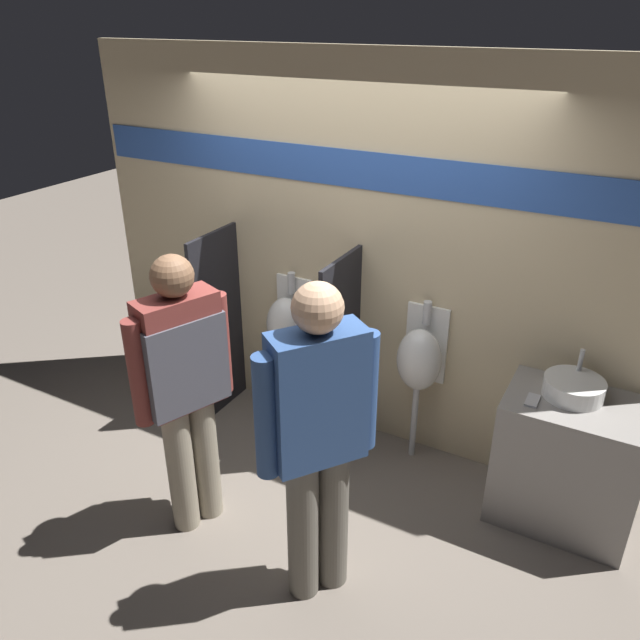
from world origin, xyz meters
name	(u,v)px	position (x,y,z in m)	size (l,w,h in m)	color
ground_plane	(309,461)	(0.00, 0.00, 0.00)	(16.00, 16.00, 0.00)	#70665B
display_wall	(350,256)	(0.00, 0.60, 1.36)	(4.19, 0.07, 2.70)	beige
sink_counter	(566,462)	(1.64, 0.29, 0.43)	(0.81, 0.55, 0.85)	gray
sink_basin	(574,388)	(1.59, 0.35, 0.91)	(0.35, 0.35, 0.25)	white
cell_phone	(533,400)	(1.40, 0.18, 0.86)	(0.07, 0.14, 0.01)	#B7B7BC
divider_near_counter	(218,325)	(-0.95, 0.29, 0.73)	(0.03, 0.56, 1.46)	black
divider_mid	(340,357)	(0.09, 0.29, 0.73)	(0.03, 0.56, 1.46)	black
urinal_near_counter	(287,326)	(-0.43, 0.44, 0.78)	(0.31, 0.27, 1.18)	silver
urinal_far	(420,359)	(0.61, 0.44, 0.78)	(0.31, 0.27, 1.18)	silver
toilet	(171,357)	(-1.47, 0.28, 0.31)	(0.39, 0.55, 0.89)	white
person_in_vest	(184,379)	(-0.34, -0.80, 1.02)	(0.38, 0.58, 1.76)	gray
person_with_lanyard	(318,437)	(0.57, -0.89, 1.01)	(0.44, 0.54, 1.83)	#666056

